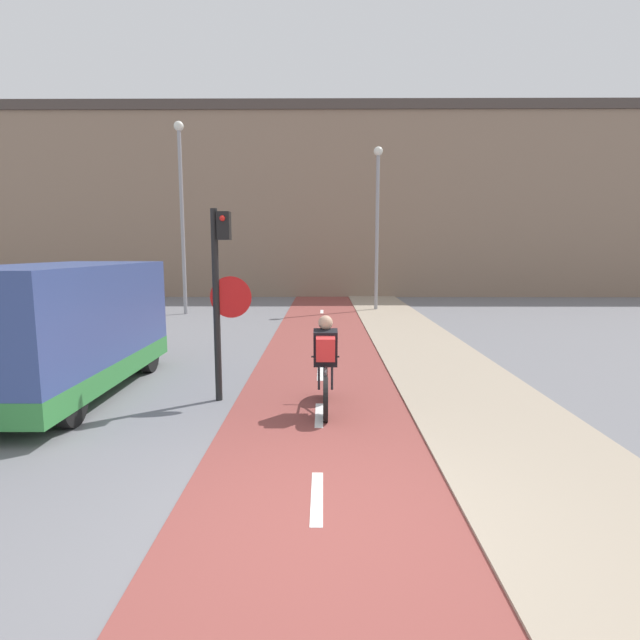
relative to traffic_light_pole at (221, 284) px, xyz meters
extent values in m
plane|color=slate|center=(1.58, -3.80, -1.93)|extent=(120.00, 120.00, 0.00)
cube|color=brown|center=(1.58, -3.80, -1.92)|extent=(2.75, 60.00, 0.02)
cube|color=white|center=(1.58, -3.30, -1.91)|extent=(0.12, 1.10, 0.00)
cube|color=white|center=(1.58, -0.80, -1.91)|extent=(0.12, 1.10, 0.00)
cube|color=white|center=(1.58, 1.70, -1.91)|extent=(0.12, 1.10, 0.00)
cube|color=white|center=(1.58, 4.20, -1.91)|extent=(0.12, 1.10, 0.00)
cube|color=white|center=(1.58, 6.70, -1.91)|extent=(0.12, 1.10, 0.00)
cube|color=white|center=(1.58, 9.20, -1.91)|extent=(0.12, 1.10, 0.00)
cube|color=white|center=(1.58, 11.70, -1.91)|extent=(0.12, 1.10, 0.00)
cube|color=gray|center=(4.15, -3.80, -1.90)|extent=(2.40, 60.00, 0.05)
cube|color=#89705B|center=(1.58, 20.57, 2.77)|extent=(60.00, 5.00, 9.39)
cube|color=#473D38|center=(1.58, 20.57, 7.71)|extent=(60.00, 5.20, 0.50)
cylinder|color=black|center=(-0.08, 0.00, -0.37)|extent=(0.11, 0.11, 3.11)
cube|color=black|center=(0.07, 0.00, 0.91)|extent=(0.20, 0.20, 0.44)
sphere|color=red|center=(0.07, -0.11, 1.02)|extent=(0.09, 0.09, 0.09)
cone|color=red|center=(0.15, 0.00, -0.22)|extent=(0.67, 0.01, 0.67)
cone|color=silver|center=(0.15, 0.00, -0.22)|extent=(0.60, 0.02, 0.60)
cylinder|color=gray|center=(-3.70, 11.14, 1.50)|extent=(0.14, 0.14, 6.86)
sphere|color=silver|center=(-3.70, 11.14, 5.04)|extent=(0.36, 0.36, 0.36)
cylinder|color=gray|center=(3.79, 12.34, 1.16)|extent=(0.14, 0.14, 6.19)
sphere|color=silver|center=(3.79, 12.34, 4.36)|extent=(0.36, 0.36, 0.36)
cylinder|color=black|center=(1.67, -1.01, -1.60)|extent=(0.07, 0.65, 0.65)
cylinder|color=black|center=(1.67, 0.00, -1.60)|extent=(0.07, 0.65, 0.65)
cylinder|color=slate|center=(1.67, -0.31, -1.43)|extent=(0.04, 0.64, 0.41)
cylinder|color=slate|center=(1.67, -0.78, -1.41)|extent=(0.04, 0.33, 0.43)
cylinder|color=slate|center=(1.67, -0.47, -1.23)|extent=(0.04, 0.93, 0.07)
cylinder|color=slate|center=(1.67, -0.82, -1.61)|extent=(0.04, 0.38, 0.05)
cylinder|color=black|center=(1.67, 0.00, -1.19)|extent=(0.46, 0.03, 0.03)
cube|color=black|center=(1.67, -0.58, -0.93)|extent=(0.36, 0.31, 0.59)
sphere|color=tan|center=(1.67, -0.54, -0.55)|extent=(0.22, 0.22, 0.22)
cylinder|color=#232328|center=(1.57, -0.61, -1.36)|extent=(0.04, 0.07, 0.41)
cylinder|color=#232328|center=(1.77, -0.61, -1.36)|extent=(0.04, 0.07, 0.41)
cube|color=red|center=(1.67, -0.76, -0.91)|extent=(0.28, 0.23, 0.39)
cube|color=#334784|center=(-2.77, 0.31, -0.70)|extent=(1.95, 4.87, 1.98)
cube|color=#33843D|center=(-2.77, 0.31, -1.50)|extent=(1.96, 4.88, 0.36)
cube|color=black|center=(-2.77, 2.73, -0.35)|extent=(1.75, 0.04, 0.70)
cylinder|color=black|center=(-3.64, 1.90, -1.58)|extent=(0.18, 0.70, 0.70)
cylinder|color=black|center=(-1.89, 1.90, -1.58)|extent=(0.18, 0.70, 0.70)
cylinder|color=black|center=(-1.89, -1.27, -1.58)|extent=(0.18, 0.70, 0.70)
camera|label=1|loc=(1.64, -7.98, 0.54)|focal=28.00mm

